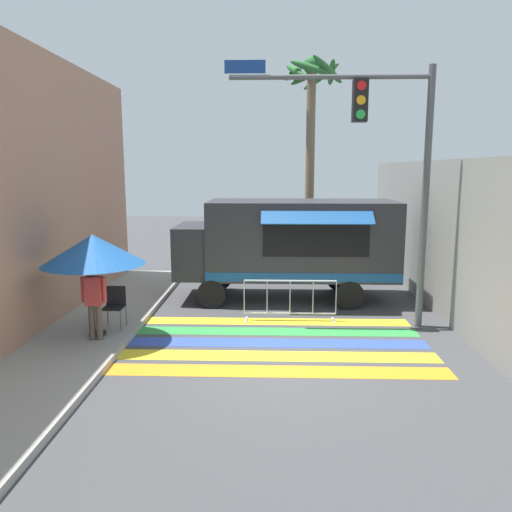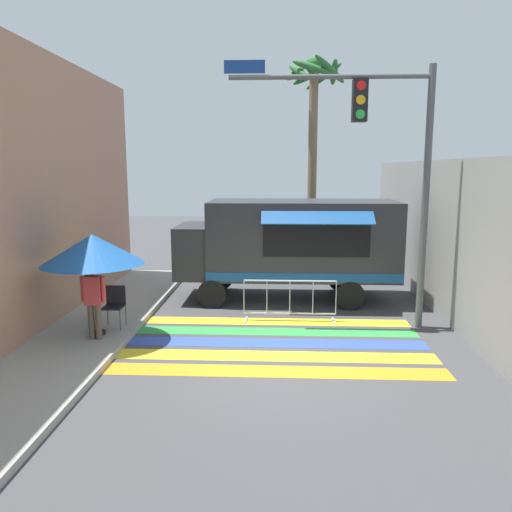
{
  "view_description": "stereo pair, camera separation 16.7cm",
  "coord_description": "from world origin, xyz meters",
  "px_view_note": "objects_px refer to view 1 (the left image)",
  "views": [
    {
      "loc": [
        -0.11,
        -9.11,
        3.65
      ],
      "look_at": [
        -0.5,
        3.05,
        1.54
      ],
      "focal_mm": 35.0,
      "sensor_mm": 36.0,
      "label": 1
    },
    {
      "loc": [
        0.06,
        -9.1,
        3.65
      ],
      "look_at": [
        -0.5,
        3.05,
        1.54
      ],
      "focal_mm": 35.0,
      "sensor_mm": 36.0,
      "label": 2
    }
  ],
  "objects_px": {
    "food_truck": "(285,241)",
    "traffic_signal_pole": "(386,148)",
    "vendor_person": "(94,298)",
    "patio_umbrella": "(93,250)",
    "palm_tree": "(311,120)",
    "barricade_front": "(290,300)",
    "folding_chair": "(115,303)"
  },
  "relations": [
    {
      "from": "vendor_person",
      "to": "palm_tree",
      "type": "bearing_deg",
      "value": 44.64
    },
    {
      "from": "vendor_person",
      "to": "traffic_signal_pole",
      "type": "bearing_deg",
      "value": 0.04
    },
    {
      "from": "patio_umbrella",
      "to": "vendor_person",
      "type": "distance_m",
      "value": 1.01
    },
    {
      "from": "food_truck",
      "to": "palm_tree",
      "type": "height_order",
      "value": "palm_tree"
    },
    {
      "from": "vendor_person",
      "to": "food_truck",
      "type": "bearing_deg",
      "value": 31.15
    },
    {
      "from": "folding_chair",
      "to": "palm_tree",
      "type": "relative_size",
      "value": 0.12
    },
    {
      "from": "barricade_front",
      "to": "palm_tree",
      "type": "distance_m",
      "value": 7.97
    },
    {
      "from": "food_truck",
      "to": "traffic_signal_pole",
      "type": "relative_size",
      "value": 1.01
    },
    {
      "from": "traffic_signal_pole",
      "to": "vendor_person",
      "type": "xyz_separation_m",
      "value": [
        -6.21,
        -1.52,
        -3.09
      ]
    },
    {
      "from": "traffic_signal_pole",
      "to": "folding_chair",
      "type": "distance_m",
      "value": 7.0
    },
    {
      "from": "traffic_signal_pole",
      "to": "vendor_person",
      "type": "relative_size",
      "value": 3.77
    },
    {
      "from": "food_truck",
      "to": "traffic_signal_pole",
      "type": "distance_m",
      "value": 4.12
    },
    {
      "from": "vendor_person",
      "to": "folding_chair",
      "type": "bearing_deg",
      "value": 66.88
    },
    {
      "from": "traffic_signal_pole",
      "to": "barricade_front",
      "type": "xyz_separation_m",
      "value": [
        -2.09,
        0.37,
        -3.61
      ]
    },
    {
      "from": "vendor_person",
      "to": "barricade_front",
      "type": "xyz_separation_m",
      "value": [
        4.12,
        1.89,
        -0.52
      ]
    },
    {
      "from": "palm_tree",
      "to": "folding_chair",
      "type": "bearing_deg",
      "value": -123.83
    },
    {
      "from": "patio_umbrella",
      "to": "palm_tree",
      "type": "xyz_separation_m",
      "value": [
        5.1,
        7.83,
        3.37
      ]
    },
    {
      "from": "patio_umbrella",
      "to": "palm_tree",
      "type": "height_order",
      "value": "palm_tree"
    },
    {
      "from": "traffic_signal_pole",
      "to": "patio_umbrella",
      "type": "height_order",
      "value": "traffic_signal_pole"
    },
    {
      "from": "barricade_front",
      "to": "folding_chair",
      "type": "bearing_deg",
      "value": -165.5
    },
    {
      "from": "barricade_front",
      "to": "palm_tree",
      "type": "relative_size",
      "value": 0.3
    },
    {
      "from": "food_truck",
      "to": "traffic_signal_pole",
      "type": "height_order",
      "value": "traffic_signal_pole"
    },
    {
      "from": "patio_umbrella",
      "to": "palm_tree",
      "type": "bearing_deg",
      "value": 56.92
    },
    {
      "from": "food_truck",
      "to": "patio_umbrella",
      "type": "xyz_separation_m",
      "value": [
        -4.12,
        -3.71,
        0.33
      ]
    },
    {
      "from": "food_truck",
      "to": "vendor_person",
      "type": "relative_size",
      "value": 3.82
    },
    {
      "from": "food_truck",
      "to": "palm_tree",
      "type": "distance_m",
      "value": 5.63
    },
    {
      "from": "food_truck",
      "to": "palm_tree",
      "type": "bearing_deg",
      "value": 76.59
    },
    {
      "from": "vendor_person",
      "to": "barricade_front",
      "type": "height_order",
      "value": "vendor_person"
    },
    {
      "from": "folding_chair",
      "to": "vendor_person",
      "type": "bearing_deg",
      "value": -86.95
    },
    {
      "from": "food_truck",
      "to": "palm_tree",
      "type": "relative_size",
      "value": 0.81
    },
    {
      "from": "traffic_signal_pole",
      "to": "folding_chair",
      "type": "xyz_separation_m",
      "value": [
        -6.07,
        -0.66,
        -3.43
      ]
    },
    {
      "from": "food_truck",
      "to": "traffic_signal_pole",
      "type": "xyz_separation_m",
      "value": [
        2.17,
        -2.5,
        2.46
      ]
    }
  ]
}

